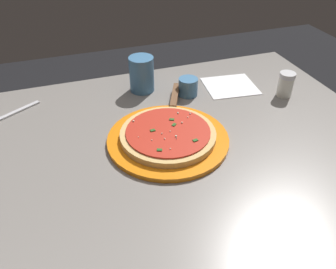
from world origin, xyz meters
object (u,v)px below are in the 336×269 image
Objects in this scene: parmesan_shaker at (286,84)px; napkin_folded_right at (230,86)px; serving_plate at (168,139)px; fork at (5,117)px; pizza at (168,134)px; pizza_server at (174,103)px; cup_small_sauce at (188,87)px; cup_tall_drink at (142,74)px.

napkin_folded_right is at bearing -39.68° from parmesan_shaker.
fork is at bearing -32.14° from serving_plate.
fork is at bearing -32.14° from pizza.
pizza_server is 2.95× the size of parmesan_shaker.
cup_small_sauce is 0.77× the size of parmesan_shaker.
cup_tall_drink is at bearing -91.97° from pizza.
pizza is at bearing 14.23° from parmesan_shaker.
fork is (0.39, -0.24, -0.02)m from pizza.
pizza_server is at bearing 42.04° from cup_small_sauce.
cup_tall_drink reaches higher than napkin_folded_right.
cup_small_sauce is at bearing -123.40° from serving_plate.
cup_tall_drink is (-0.01, -0.27, 0.03)m from pizza.
pizza is 0.46m from fork.
cup_small_sauce is at bearing 175.15° from fork.
cup_tall_drink is 1.44× the size of parmesan_shaker.
pizza_server reaches higher than fork.
pizza_server is at bearing -6.20° from parmesan_shaker.
serving_plate is 1.94× the size of napkin_folded_right.
parmesan_shaker reaches higher than napkin_folded_right.
serving_plate is 4.06× the size of parmesan_shaker.
serving_plate is 1.28× the size of pizza.
pizza reaches higher than pizza_server.
cup_small_sauce is 0.37× the size of napkin_folded_right.
pizza_server is (-0.06, -0.14, -0.00)m from pizza.
pizza is at bearing 36.61° from napkin_folded_right.
pizza is 1.08× the size of pizza_server.
cup_tall_drink is (0.05, -0.13, 0.04)m from pizza_server.
serving_plate is 0.15m from pizza_server.
parmesan_shaker is at bearing 140.32° from napkin_folded_right.
cup_tall_drink is 0.63× the size of fork.
pizza_server is 2.04× the size of cup_tall_drink.
pizza is 3.18× the size of parmesan_shaker.
cup_small_sauce is at bearing -137.96° from pizza_server.
serving_plate reaches higher than napkin_folded_right.
pizza_server is 1.29× the size of fork.
fork is (0.66, -0.04, 0.00)m from napkin_folded_right.
cup_tall_drink reaches higher than pizza_server.
cup_tall_drink is at bearing -23.44° from parmesan_shaker.
cup_tall_drink reaches higher than cup_small_sauce.
parmesan_shaker is (-0.79, 0.14, 0.04)m from fork.
pizza_server is at bearing -114.79° from serving_plate.
cup_tall_drink is 0.28m from napkin_folded_right.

